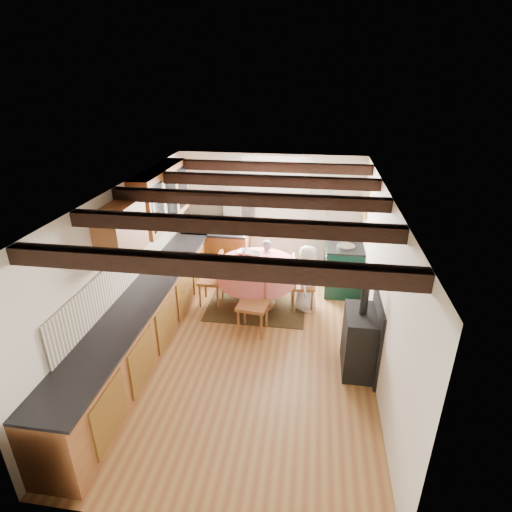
% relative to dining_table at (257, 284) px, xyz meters
% --- Properties ---
extents(floor, '(3.60, 5.50, 0.00)m').
position_rel_dining_table_xyz_m(floor, '(0.05, -1.22, -0.41)').
color(floor, olive).
rests_on(floor, ground).
extents(ceiling, '(3.60, 5.50, 0.00)m').
position_rel_dining_table_xyz_m(ceiling, '(0.05, -1.22, 1.99)').
color(ceiling, white).
rests_on(ceiling, ground).
extents(wall_back, '(3.60, 0.00, 2.40)m').
position_rel_dining_table_xyz_m(wall_back, '(0.05, 1.53, 0.79)').
color(wall_back, silver).
rests_on(wall_back, ground).
extents(wall_front, '(3.60, 0.00, 2.40)m').
position_rel_dining_table_xyz_m(wall_front, '(0.05, -3.97, 0.79)').
color(wall_front, silver).
rests_on(wall_front, ground).
extents(wall_left, '(0.00, 5.50, 2.40)m').
position_rel_dining_table_xyz_m(wall_left, '(-1.75, -1.22, 0.79)').
color(wall_left, silver).
rests_on(wall_left, ground).
extents(wall_right, '(0.00, 5.50, 2.40)m').
position_rel_dining_table_xyz_m(wall_right, '(1.85, -1.22, 0.79)').
color(wall_right, silver).
rests_on(wall_right, ground).
extents(beam_a, '(3.60, 0.16, 0.16)m').
position_rel_dining_table_xyz_m(beam_a, '(0.05, -3.22, 1.90)').
color(beam_a, black).
rests_on(beam_a, ceiling).
extents(beam_b, '(3.60, 0.16, 0.16)m').
position_rel_dining_table_xyz_m(beam_b, '(0.05, -2.22, 1.90)').
color(beam_b, black).
rests_on(beam_b, ceiling).
extents(beam_c, '(3.60, 0.16, 0.16)m').
position_rel_dining_table_xyz_m(beam_c, '(0.05, -1.22, 1.90)').
color(beam_c, black).
rests_on(beam_c, ceiling).
extents(beam_d, '(3.60, 0.16, 0.16)m').
position_rel_dining_table_xyz_m(beam_d, '(0.05, -0.22, 1.90)').
color(beam_d, black).
rests_on(beam_d, ceiling).
extents(beam_e, '(3.60, 0.16, 0.16)m').
position_rel_dining_table_xyz_m(beam_e, '(0.05, 0.78, 1.90)').
color(beam_e, black).
rests_on(beam_e, ceiling).
extents(splash_left, '(0.02, 4.50, 0.55)m').
position_rel_dining_table_xyz_m(splash_left, '(-1.73, -0.92, 0.79)').
color(splash_left, beige).
rests_on(splash_left, wall_left).
extents(splash_back, '(1.40, 0.02, 0.55)m').
position_rel_dining_table_xyz_m(splash_back, '(-0.95, 1.51, 0.79)').
color(splash_back, beige).
rests_on(splash_back, wall_back).
extents(base_cabinet_left, '(0.60, 5.30, 0.88)m').
position_rel_dining_table_xyz_m(base_cabinet_left, '(-1.45, -1.22, 0.03)').
color(base_cabinet_left, brown).
rests_on(base_cabinet_left, floor).
extents(base_cabinet_back, '(1.30, 0.60, 0.88)m').
position_rel_dining_table_xyz_m(base_cabinet_back, '(-1.00, 1.23, 0.03)').
color(base_cabinet_back, brown).
rests_on(base_cabinet_back, floor).
extents(worktop_left, '(0.64, 5.30, 0.04)m').
position_rel_dining_table_xyz_m(worktop_left, '(-1.43, -1.22, 0.49)').
color(worktop_left, black).
rests_on(worktop_left, base_cabinet_left).
extents(worktop_back, '(1.30, 0.64, 0.04)m').
position_rel_dining_table_xyz_m(worktop_back, '(-1.00, 1.21, 0.49)').
color(worktop_back, black).
rests_on(worktop_back, base_cabinet_back).
extents(wall_cabinet_glass, '(0.34, 1.80, 0.90)m').
position_rel_dining_table_xyz_m(wall_cabinet_glass, '(-1.58, -0.02, 1.54)').
color(wall_cabinet_glass, brown).
rests_on(wall_cabinet_glass, wall_left).
extents(wall_cabinet_solid, '(0.34, 0.90, 0.70)m').
position_rel_dining_table_xyz_m(wall_cabinet_solid, '(-1.58, -1.52, 1.49)').
color(wall_cabinet_solid, brown).
rests_on(wall_cabinet_solid, wall_left).
extents(window_frame, '(1.34, 0.03, 1.54)m').
position_rel_dining_table_xyz_m(window_frame, '(0.15, 1.51, 1.19)').
color(window_frame, white).
rests_on(window_frame, wall_back).
extents(window_pane, '(1.20, 0.01, 1.40)m').
position_rel_dining_table_xyz_m(window_pane, '(0.15, 1.52, 1.19)').
color(window_pane, white).
rests_on(window_pane, wall_back).
extents(curtain_left, '(0.35, 0.10, 2.10)m').
position_rel_dining_table_xyz_m(curtain_left, '(-0.70, 1.43, 0.69)').
color(curtain_left, beige).
rests_on(curtain_left, wall_back).
extents(curtain_right, '(0.35, 0.10, 2.10)m').
position_rel_dining_table_xyz_m(curtain_right, '(1.00, 1.43, 0.69)').
color(curtain_right, beige).
rests_on(curtain_right, wall_back).
extents(curtain_rod, '(2.00, 0.03, 0.03)m').
position_rel_dining_table_xyz_m(curtain_rod, '(0.15, 1.43, 1.79)').
color(curtain_rod, black).
rests_on(curtain_rod, wall_back).
extents(wall_picture, '(0.04, 0.50, 0.60)m').
position_rel_dining_table_xyz_m(wall_picture, '(1.82, 1.08, 1.29)').
color(wall_picture, gold).
rests_on(wall_picture, wall_right).
extents(wall_plate, '(0.30, 0.02, 0.30)m').
position_rel_dining_table_xyz_m(wall_plate, '(1.10, 1.50, 1.29)').
color(wall_plate, silver).
rests_on(wall_plate, wall_back).
extents(rug, '(1.71, 1.33, 0.01)m').
position_rel_dining_table_xyz_m(rug, '(-0.00, 0.00, -0.41)').
color(rug, black).
rests_on(rug, floor).
extents(dining_table, '(1.37, 1.37, 0.83)m').
position_rel_dining_table_xyz_m(dining_table, '(0.00, 0.00, 0.00)').
color(dining_table, '#EA6965').
rests_on(dining_table, floor).
extents(chair_near, '(0.50, 0.52, 1.05)m').
position_rel_dining_table_xyz_m(chair_near, '(0.05, -0.82, 0.11)').
color(chair_near, brown).
rests_on(chair_near, floor).
extents(chair_left, '(0.45, 0.44, 0.98)m').
position_rel_dining_table_xyz_m(chair_left, '(-0.82, -0.04, 0.08)').
color(chair_left, brown).
rests_on(chair_left, floor).
extents(chair_right, '(0.49, 0.47, 0.98)m').
position_rel_dining_table_xyz_m(chair_right, '(0.79, 0.02, 0.08)').
color(chair_right, brown).
rests_on(chair_right, floor).
extents(aga_range, '(0.67, 1.03, 0.95)m').
position_rel_dining_table_xyz_m(aga_range, '(1.52, 0.87, 0.06)').
color(aga_range, black).
rests_on(aga_range, floor).
extents(cast_iron_stove, '(0.42, 0.70, 1.41)m').
position_rel_dining_table_xyz_m(cast_iron_stove, '(1.63, -1.50, 0.29)').
color(cast_iron_stove, black).
rests_on(cast_iron_stove, floor).
extents(child_far, '(0.40, 0.30, 1.02)m').
position_rel_dining_table_xyz_m(child_far, '(0.09, 0.59, 0.10)').
color(child_far, '#515763').
rests_on(child_far, floor).
extents(child_right, '(0.51, 0.65, 1.18)m').
position_rel_dining_table_xyz_m(child_right, '(0.86, 0.02, 0.18)').
color(child_right, silver).
rests_on(child_right, floor).
extents(bowl_a, '(0.28, 0.28, 0.06)m').
position_rel_dining_table_xyz_m(bowl_a, '(-0.28, 0.36, 0.44)').
color(bowl_a, silver).
rests_on(bowl_a, dining_table).
extents(bowl_b, '(0.24, 0.24, 0.07)m').
position_rel_dining_table_xyz_m(bowl_b, '(-0.09, 0.30, 0.45)').
color(bowl_b, silver).
rests_on(bowl_b, dining_table).
extents(cup, '(0.15, 0.15, 0.10)m').
position_rel_dining_table_xyz_m(cup, '(-0.27, 0.31, 0.47)').
color(cup, silver).
rests_on(cup, dining_table).
extents(canister_tall, '(0.14, 0.14, 0.25)m').
position_rel_dining_table_xyz_m(canister_tall, '(-1.20, 1.18, 0.63)').
color(canister_tall, '#262628').
rests_on(canister_tall, worktop_back).
extents(canister_wide, '(0.17, 0.17, 0.19)m').
position_rel_dining_table_xyz_m(canister_wide, '(-0.87, 1.22, 0.60)').
color(canister_wide, '#262628').
rests_on(canister_wide, worktop_back).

